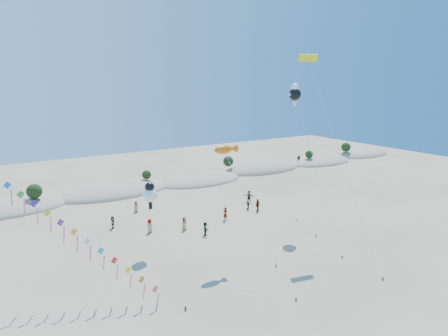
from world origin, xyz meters
TOP-DOWN VIEW (x-y plane):
  - dune_ridge at (1.06, 45.14)m, footprint 145.30×11.49m
  - fish_kite at (3.77, 15.69)m, footprint 2.61×11.53m
  - cartoon_kite_low at (-2.79, 20.42)m, footprint 9.85×11.00m
  - cartoon_kite_high at (16.79, 19.96)m, footprint 4.49×12.79m
  - parafoil_kite at (14.90, 15.83)m, footprint 3.12×13.66m
  - dark_kite at (18.59, 19.68)m, footprint 5.35×8.79m
  - beachgoers at (6.64, 26.31)m, footprint 22.22×13.59m

SIDE VIEW (x-z plane):
  - dune_ridge at x=1.06m, z-range -2.67..2.90m
  - beachgoers at x=6.64m, z-range -0.08..1.76m
  - dark_kite at x=18.59m, z-range 1.43..9.59m
  - cartoon_kite_low at x=-2.79m, z-range 2.64..10.40m
  - fish_kite at x=3.77m, z-range 5.41..17.24m
  - cartoon_kite_high at x=16.79m, z-range 7.72..25.71m
  - parafoil_kite at x=14.90m, z-range 9.77..30.94m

